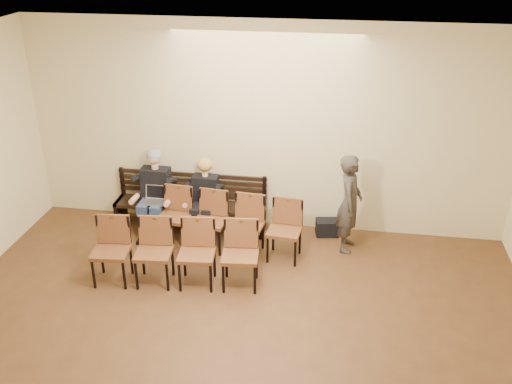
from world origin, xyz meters
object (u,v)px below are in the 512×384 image
at_px(bench, 190,215).
at_px(passerby, 350,196).
at_px(seated_man, 155,191).
at_px(water_bottle, 209,209).
at_px(seated_woman, 205,200).
at_px(chair_row_back, 175,254).
at_px(chair_row_front, 228,224).
at_px(bag, 327,227).
at_px(laptop, 154,204).

bearing_deg(bench, passerby, -5.83).
height_order(seated_man, water_bottle, seated_man).
distance_m(seated_woman, chair_row_back, 1.56).
relative_size(passerby, chair_row_front, 0.80).
xyz_separation_m(bag, passerby, (0.33, -0.37, 0.79)).
distance_m(seated_woman, passerby, 2.41).
bearing_deg(water_bottle, passerby, 1.66).
height_order(bench, chair_row_back, chair_row_back).
xyz_separation_m(bench, bag, (2.35, 0.10, -0.09)).
relative_size(seated_man, seated_woman, 1.17).
bearing_deg(seated_woman, chair_row_front, -46.37).
bearing_deg(water_bottle, seated_woman, 119.35).
bearing_deg(chair_row_back, bench, 92.51).
xyz_separation_m(passerby, chair_row_back, (-2.45, -1.40, -0.44)).
distance_m(bench, bag, 2.36).
bearing_deg(seated_man, chair_row_front, -21.25).
bearing_deg(seated_woman, chair_row_back, -92.41).
relative_size(bag, passerby, 0.20).
bearing_deg(bag, laptop, -171.32).
relative_size(chair_row_front, chair_row_back, 0.97).
distance_m(seated_man, bag, 2.98).
xyz_separation_m(bench, seated_woman, (0.30, -0.12, 0.38)).
relative_size(laptop, passerby, 0.19).
bearing_deg(bench, chair_row_front, -39.01).
xyz_separation_m(laptop, water_bottle, (0.93, -0.00, -0.01)).
xyz_separation_m(bag, chair_row_front, (-1.55, -0.75, 0.34)).
xyz_separation_m(bench, laptop, (-0.51, -0.34, 0.36)).
bearing_deg(chair_row_back, bag, 34.47).
bearing_deg(chair_row_back, passerby, 24.28).
bearing_deg(seated_woman, bench, 158.01).
relative_size(passerby, chair_row_back, 0.78).
height_order(water_bottle, chair_row_front, chair_row_front).
bearing_deg(bench, bag, 2.43).
xyz_separation_m(seated_man, passerby, (3.24, -0.15, 0.22)).
distance_m(bag, chair_row_front, 1.75).
distance_m(seated_woman, water_bottle, 0.26).
distance_m(bench, water_bottle, 0.64).
height_order(seated_man, chair_row_back, seated_man).
bearing_deg(bag, seated_woman, -173.89).
height_order(laptop, chair_row_front, chair_row_front).
xyz_separation_m(water_bottle, chair_row_back, (-0.19, -1.33, -0.07)).
bearing_deg(chair_row_front, seated_woman, 139.48).
height_order(water_bottle, passerby, passerby).
relative_size(bench, laptop, 7.19).
bearing_deg(seated_man, passerby, -2.72).
xyz_separation_m(bench, passerby, (2.68, -0.27, 0.71)).
height_order(bag, chair_row_front, chair_row_front).
xyz_separation_m(bag, chair_row_back, (-2.12, -1.77, 0.35)).
xyz_separation_m(chair_row_front, chair_row_back, (-0.57, -1.02, 0.01)).
xyz_separation_m(seated_woman, water_bottle, (0.12, -0.22, -0.04)).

